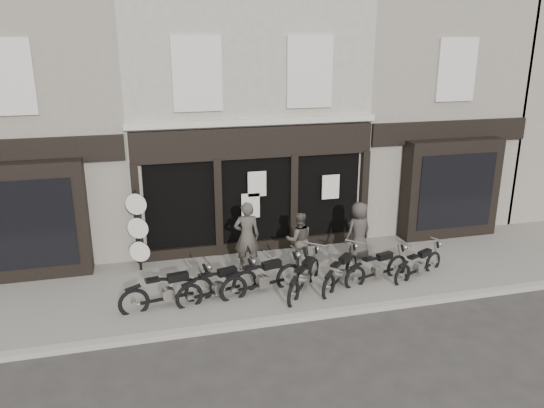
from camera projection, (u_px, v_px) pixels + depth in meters
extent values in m
plane|color=#2D2B28|center=(282.00, 296.00, 13.58)|extent=(90.00, 90.00, 0.00)
cube|color=slate|center=(273.00, 279.00, 14.39)|extent=(30.00, 4.20, 0.12)
cube|color=gray|center=(297.00, 318.00, 12.41)|extent=(30.00, 0.25, 0.13)
cube|color=#B1A897|center=(235.00, 107.00, 17.90)|extent=(7.20, 6.00, 8.20)
cube|color=black|center=(256.00, 143.00, 15.25)|extent=(7.10, 0.18, 0.90)
cube|color=black|center=(256.00, 207.00, 15.88)|extent=(6.50, 0.10, 2.95)
cube|color=black|center=(257.00, 247.00, 16.20)|extent=(7.10, 0.20, 0.44)
cube|color=beige|center=(255.00, 122.00, 15.10)|extent=(7.30, 0.22, 0.18)
cube|color=beige|center=(197.00, 74.00, 14.31)|extent=(1.35, 0.12, 2.00)
cube|color=black|center=(197.00, 74.00, 14.34)|extent=(1.05, 0.06, 1.70)
cube|color=beige|center=(310.00, 72.00, 15.08)|extent=(1.35, 0.12, 2.00)
cube|color=black|center=(309.00, 72.00, 15.11)|extent=(1.05, 0.06, 1.70)
cube|color=black|center=(138.00, 215.00, 14.97)|extent=(0.22, 0.22, 3.00)
cube|color=black|center=(218.00, 209.00, 15.52)|extent=(0.22, 0.22, 3.00)
cube|color=black|center=(293.00, 203.00, 16.07)|extent=(0.22, 0.22, 3.00)
cube|color=black|center=(363.00, 197.00, 16.63)|extent=(0.22, 0.22, 3.00)
cube|color=silver|center=(257.00, 184.00, 15.49)|extent=(0.55, 0.04, 0.75)
cube|color=silver|center=(331.00, 187.00, 16.12)|extent=(0.55, 0.04, 0.75)
cube|color=silver|center=(251.00, 206.00, 15.64)|extent=(0.55, 0.04, 0.75)
cube|color=gray|center=(33.00, 114.00, 16.37)|extent=(5.50, 6.00, 8.20)
cube|color=black|center=(25.00, 221.00, 13.99)|extent=(3.20, 0.70, 3.20)
cube|color=black|center=(22.00, 226.00, 13.67)|extent=(2.60, 0.06, 2.40)
cube|color=black|center=(17.00, 152.00, 13.73)|extent=(5.40, 0.16, 0.70)
cube|color=beige|center=(6.00, 77.00, 13.17)|extent=(1.30, 0.10, 1.90)
cube|color=black|center=(6.00, 77.00, 13.20)|extent=(1.00, 0.06, 1.60)
cube|color=gray|center=(405.00, 102.00, 19.43)|extent=(5.50, 6.00, 8.20)
cube|color=black|center=(450.00, 189.00, 17.05)|extent=(3.20, 0.70, 3.20)
cube|color=black|center=(456.00, 191.00, 16.73)|extent=(2.60, 0.06, 2.40)
cube|color=black|center=(451.00, 132.00, 16.79)|extent=(5.40, 0.16, 0.70)
cube|color=beige|center=(457.00, 70.00, 16.23)|extent=(1.30, 0.10, 1.90)
cube|color=black|center=(456.00, 70.00, 16.26)|extent=(1.00, 0.06, 1.60)
torus|color=black|center=(199.00, 290.00, 13.10)|extent=(0.75, 0.23, 0.75)
torus|color=black|center=(134.00, 303.00, 12.46)|extent=(0.75, 0.23, 0.75)
cube|color=black|center=(167.00, 298.00, 12.79)|extent=(1.29, 0.28, 0.07)
cube|color=gray|center=(168.00, 295.00, 12.77)|extent=(0.29, 0.24, 0.29)
cube|color=black|center=(178.00, 277.00, 12.76)|extent=(0.53, 0.27, 0.19)
cube|color=black|center=(152.00, 280.00, 12.50)|extent=(0.36, 0.27, 0.07)
cylinder|color=gray|center=(207.00, 262.00, 12.98)|extent=(0.15, 0.63, 0.04)
torus|color=black|center=(245.00, 283.00, 13.52)|extent=(0.71, 0.29, 0.71)
torus|color=black|center=(189.00, 297.00, 12.78)|extent=(0.71, 0.29, 0.71)
cube|color=black|center=(218.00, 292.00, 13.16)|extent=(1.20, 0.40, 0.06)
cube|color=gray|center=(218.00, 288.00, 13.15)|extent=(0.29, 0.25, 0.27)
cube|color=black|center=(227.00, 272.00, 13.15)|extent=(0.51, 0.30, 0.18)
cube|color=black|center=(205.00, 275.00, 12.86)|extent=(0.36, 0.29, 0.06)
cylinder|color=gray|center=(252.00, 256.00, 13.43)|extent=(0.20, 0.59, 0.04)
torus|color=black|center=(289.00, 277.00, 13.84)|extent=(0.74, 0.27, 0.74)
torus|color=black|center=(234.00, 290.00, 13.13)|extent=(0.74, 0.27, 0.74)
cube|color=black|center=(262.00, 285.00, 13.50)|extent=(1.27, 0.36, 0.07)
cube|color=gray|center=(263.00, 281.00, 13.48)|extent=(0.30, 0.25, 0.28)
cube|color=black|center=(272.00, 265.00, 13.47)|extent=(0.53, 0.30, 0.18)
cube|color=black|center=(250.00, 268.00, 13.19)|extent=(0.37, 0.29, 0.07)
cylinder|color=gray|center=(297.00, 250.00, 13.73)|extent=(0.19, 0.62, 0.04)
torus|color=black|center=(313.00, 271.00, 14.24)|extent=(0.51, 0.61, 0.70)
torus|color=black|center=(293.00, 294.00, 12.93)|extent=(0.51, 0.61, 0.70)
cube|color=black|center=(304.00, 284.00, 13.60)|extent=(0.80, 1.00, 0.06)
cube|color=gray|center=(304.00, 280.00, 13.59)|extent=(0.30, 0.31, 0.27)
cube|color=black|center=(308.00, 263.00, 13.69)|extent=(0.43, 0.48, 0.18)
cube|color=black|center=(300.00, 270.00, 13.17)|extent=(0.35, 0.37, 0.06)
cylinder|color=gray|center=(317.00, 244.00, 14.24)|extent=(0.50, 0.40, 0.04)
torus|color=black|center=(351.00, 267.00, 14.51)|extent=(0.55, 0.55, 0.68)
torus|color=black|center=(329.00, 287.00, 13.31)|extent=(0.55, 0.55, 0.68)
cube|color=black|center=(340.00, 278.00, 13.92)|extent=(0.89, 0.88, 0.06)
cube|color=gray|center=(341.00, 275.00, 13.91)|extent=(0.30, 0.30, 0.26)
cube|color=black|center=(345.00, 259.00, 14.00)|extent=(0.45, 0.45, 0.17)
cube|color=black|center=(336.00, 265.00, 13.52)|extent=(0.36, 0.36, 0.06)
cylinder|color=gray|center=(355.00, 242.00, 14.49)|extent=(0.44, 0.44, 0.04)
torus|color=black|center=(397.00, 267.00, 14.52)|extent=(0.68, 0.27, 0.68)
torus|color=black|center=(355.00, 278.00, 13.82)|extent=(0.68, 0.27, 0.68)
cube|color=black|center=(376.00, 274.00, 14.18)|extent=(1.16, 0.37, 0.06)
cube|color=gray|center=(377.00, 271.00, 14.17)|extent=(0.28, 0.24, 0.26)
cube|color=black|center=(385.00, 256.00, 14.17)|extent=(0.49, 0.29, 0.17)
cube|color=black|center=(369.00, 259.00, 13.89)|extent=(0.34, 0.27, 0.06)
cylinder|color=gray|center=(404.00, 243.00, 14.43)|extent=(0.19, 0.57, 0.04)
torus|color=black|center=(433.00, 262.00, 14.84)|extent=(0.62, 0.35, 0.64)
torus|color=black|center=(402.00, 276.00, 14.01)|extent=(0.62, 0.35, 0.64)
cube|color=black|center=(418.00, 270.00, 14.44)|extent=(1.04, 0.52, 0.06)
cube|color=gray|center=(419.00, 268.00, 14.43)|extent=(0.28, 0.25, 0.25)
cube|color=black|center=(425.00, 253.00, 14.46)|extent=(0.46, 0.33, 0.16)
cube|color=black|center=(413.00, 257.00, 14.12)|extent=(0.34, 0.29, 0.06)
cylinder|color=gray|center=(439.00, 240.00, 14.78)|extent=(0.26, 0.51, 0.03)
imported|color=#3F3B34|center=(247.00, 236.00, 14.63)|extent=(0.75, 0.52, 1.96)
imported|color=#474239|center=(299.00, 239.00, 14.91)|extent=(0.82, 0.66, 1.58)
imported|color=#38332E|center=(359.00, 231.00, 15.34)|extent=(0.98, 0.78, 1.74)
cylinder|color=black|center=(141.00, 273.00, 14.88)|extent=(0.38, 0.38, 0.06)
cylinder|color=black|center=(138.00, 233.00, 14.53)|extent=(0.07, 0.07, 2.43)
cylinder|color=black|center=(136.00, 204.00, 14.25)|extent=(0.57, 0.25, 0.59)
cylinder|color=beige|center=(136.00, 204.00, 14.22)|extent=(0.56, 0.22, 0.59)
cylinder|color=black|center=(138.00, 228.00, 14.45)|extent=(0.57, 0.25, 0.59)
cylinder|color=beige|center=(138.00, 228.00, 14.43)|extent=(0.56, 0.22, 0.59)
cylinder|color=black|center=(140.00, 251.00, 14.66)|extent=(0.57, 0.25, 0.59)
cylinder|color=beige|center=(140.00, 252.00, 14.63)|extent=(0.56, 0.22, 0.59)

